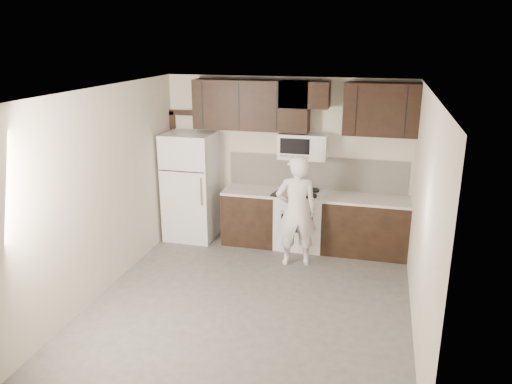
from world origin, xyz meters
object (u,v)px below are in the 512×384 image
at_px(stove, 300,219).
at_px(person, 296,211).
at_px(refrigerator, 191,186).
at_px(microwave, 303,146).

height_order(stove, person, person).
distance_m(stove, refrigerator, 1.90).
bearing_deg(stove, refrigerator, -178.49).
xyz_separation_m(stove, person, (0.05, -0.68, 0.38)).
xyz_separation_m(microwave, refrigerator, (-1.85, -0.17, -0.75)).
bearing_deg(refrigerator, stove, 1.51).
bearing_deg(person, stove, -103.39).
relative_size(stove, person, 0.56).
xyz_separation_m(stove, microwave, (-0.00, 0.12, 1.19)).
height_order(refrigerator, person, refrigerator).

